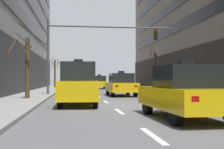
{
  "coord_description": "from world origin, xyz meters",
  "views": [
    {
      "loc": [
        -3.42,
        -14.43,
        1.26
      ],
      "look_at": [
        0.9,
        19.69,
        1.84
      ],
      "focal_mm": 47.19,
      "sensor_mm": 36.0,
      "label": 1
    }
  ],
  "objects_px": {
    "car_driving_2": "(75,83)",
    "pedestrian_0": "(208,83)",
    "street_tree_2": "(155,70)",
    "pedestrian_1": "(173,82)",
    "taxi_driving_1": "(185,93)",
    "taxi_driving_4": "(99,82)",
    "taxi_driving_3": "(78,84)",
    "taxi_driving_5": "(74,86)",
    "taxi_driving_0": "(121,85)",
    "street_tree_1": "(27,65)",
    "street_tree_0": "(55,72)",
    "traffic_signal_0": "(91,42)"
  },
  "relations": [
    {
      "from": "pedestrian_0",
      "to": "pedestrian_1",
      "type": "relative_size",
      "value": 1.04
    },
    {
      "from": "taxi_driving_0",
      "to": "taxi_driving_4",
      "type": "xyz_separation_m",
      "value": [
        -0.21,
        17.65,
        0.01
      ]
    },
    {
      "from": "taxi_driving_1",
      "to": "taxi_driving_5",
      "type": "xyz_separation_m",
      "value": [
        -3.54,
        10.73,
        -0.04
      ]
    },
    {
      "from": "taxi_driving_1",
      "to": "street_tree_1",
      "type": "relative_size",
      "value": 1.06
    },
    {
      "from": "taxi_driving_3",
      "to": "traffic_signal_0",
      "type": "relative_size",
      "value": 0.43
    },
    {
      "from": "street_tree_0",
      "to": "street_tree_2",
      "type": "bearing_deg",
      "value": -31.32
    },
    {
      "from": "taxi_driving_4",
      "to": "pedestrian_1",
      "type": "distance_m",
      "value": 14.28
    },
    {
      "from": "street_tree_1",
      "to": "taxi_driving_5",
      "type": "bearing_deg",
      "value": 32.56
    },
    {
      "from": "car_driving_2",
      "to": "street_tree_2",
      "type": "distance_m",
      "value": 10.05
    },
    {
      "from": "street_tree_1",
      "to": "taxi_driving_4",
      "type": "bearing_deg",
      "value": 74.33
    },
    {
      "from": "car_driving_2",
      "to": "pedestrian_0",
      "type": "height_order",
      "value": "car_driving_2"
    },
    {
      "from": "street_tree_0",
      "to": "taxi_driving_0",
      "type": "bearing_deg",
      "value": -72.58
    },
    {
      "from": "street_tree_0",
      "to": "pedestrian_1",
      "type": "xyz_separation_m",
      "value": [
        12.02,
        -15.49,
        -1.32
      ]
    },
    {
      "from": "taxi_driving_0",
      "to": "street_tree_1",
      "type": "xyz_separation_m",
      "value": [
        -6.32,
        -4.14,
        1.26
      ]
    },
    {
      "from": "taxi_driving_5",
      "to": "pedestrian_1",
      "type": "xyz_separation_m",
      "value": [
        9.24,
        7.01,
        0.2
      ]
    },
    {
      "from": "car_driving_2",
      "to": "pedestrian_0",
      "type": "xyz_separation_m",
      "value": [
        9.1,
        -17.88,
        0.18
      ]
    },
    {
      "from": "street_tree_2",
      "to": "pedestrian_1",
      "type": "bearing_deg",
      "value": -93.27
    },
    {
      "from": "taxi_driving_0",
      "to": "street_tree_2",
      "type": "height_order",
      "value": "street_tree_2"
    },
    {
      "from": "taxi_driving_4",
      "to": "taxi_driving_5",
      "type": "distance_m",
      "value": 20.29
    },
    {
      "from": "car_driving_2",
      "to": "pedestrian_1",
      "type": "distance_m",
      "value": 13.92
    },
    {
      "from": "taxi_driving_3",
      "to": "taxi_driving_4",
      "type": "xyz_separation_m",
      "value": [
        3.11,
        25.55,
        -0.16
      ]
    },
    {
      "from": "traffic_signal_0",
      "to": "street_tree_2",
      "type": "xyz_separation_m",
      "value": [
        8.38,
        11.76,
        -1.76
      ]
    },
    {
      "from": "pedestrian_1",
      "to": "pedestrian_0",
      "type": "bearing_deg",
      "value": -90.2
    },
    {
      "from": "pedestrian_1",
      "to": "car_driving_2",
      "type": "bearing_deg",
      "value": 130.99
    },
    {
      "from": "taxi_driving_5",
      "to": "taxi_driving_3",
      "type": "bearing_deg",
      "value": -87.75
    },
    {
      "from": "taxi_driving_4",
      "to": "street_tree_1",
      "type": "distance_m",
      "value": 22.67
    },
    {
      "from": "taxi_driving_0",
      "to": "street_tree_2",
      "type": "xyz_separation_m",
      "value": [
        6.16,
        12.55,
        1.59
      ]
    },
    {
      "from": "pedestrian_0",
      "to": "pedestrian_1",
      "type": "distance_m",
      "value": 7.38
    },
    {
      "from": "taxi_driving_1",
      "to": "pedestrian_1",
      "type": "xyz_separation_m",
      "value": [
        5.7,
        17.74,
        0.16
      ]
    },
    {
      "from": "car_driving_2",
      "to": "taxi_driving_1",
      "type": "bearing_deg",
      "value": -83.08
    },
    {
      "from": "taxi_driving_4",
      "to": "pedestrian_1",
      "type": "xyz_separation_m",
      "value": [
        5.91,
        -13.0,
        0.14
      ]
    },
    {
      "from": "traffic_signal_0",
      "to": "pedestrian_1",
      "type": "bearing_deg",
      "value": 25.93
    },
    {
      "from": "street_tree_0",
      "to": "pedestrian_1",
      "type": "bearing_deg",
      "value": -52.19
    },
    {
      "from": "street_tree_0",
      "to": "street_tree_1",
      "type": "bearing_deg",
      "value": -90.02
    },
    {
      "from": "taxi_driving_1",
      "to": "car_driving_2",
      "type": "xyz_separation_m",
      "value": [
        -3.43,
        28.25,
        0.02
      ]
    },
    {
      "from": "taxi_driving_1",
      "to": "traffic_signal_0",
      "type": "height_order",
      "value": "traffic_signal_0"
    },
    {
      "from": "street_tree_2",
      "to": "pedestrian_0",
      "type": "relative_size",
      "value": 3.21
    },
    {
      "from": "traffic_signal_0",
      "to": "street_tree_0",
      "type": "xyz_separation_m",
      "value": [
        -4.09,
        19.35,
        -1.87
      ]
    },
    {
      "from": "traffic_signal_0",
      "to": "taxi_driving_5",
      "type": "bearing_deg",
      "value": -112.56
    },
    {
      "from": "street_tree_0",
      "to": "taxi_driving_4",
      "type": "bearing_deg",
      "value": -22.2
    },
    {
      "from": "car_driving_2",
      "to": "pedestrian_1",
      "type": "bearing_deg",
      "value": -49.01
    },
    {
      "from": "taxi_driving_4",
      "to": "traffic_signal_0",
      "type": "relative_size",
      "value": 0.46
    },
    {
      "from": "street_tree_2",
      "to": "taxi_driving_3",
      "type": "bearing_deg",
      "value": -114.86
    },
    {
      "from": "taxi_driving_4",
      "to": "street_tree_1",
      "type": "xyz_separation_m",
      "value": [
        -6.11,
        -21.79,
        1.25
      ]
    },
    {
      "from": "taxi_driving_3",
      "to": "street_tree_0",
      "type": "bearing_deg",
      "value": 96.1
    },
    {
      "from": "taxi_driving_1",
      "to": "car_driving_2",
      "type": "bearing_deg",
      "value": 96.92
    },
    {
      "from": "car_driving_2",
      "to": "taxi_driving_3",
      "type": "relative_size",
      "value": 1.08
    },
    {
      "from": "taxi_driving_4",
      "to": "street_tree_2",
      "type": "xyz_separation_m",
      "value": [
        6.37,
        -5.1,
        1.57
      ]
    },
    {
      "from": "street_tree_1",
      "to": "taxi_driving_3",
      "type": "bearing_deg",
      "value": -51.36
    },
    {
      "from": "taxi_driving_1",
      "to": "taxi_driving_4",
      "type": "height_order",
      "value": "taxi_driving_4"
    }
  ]
}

